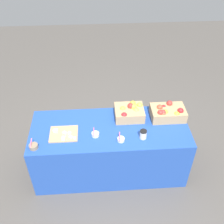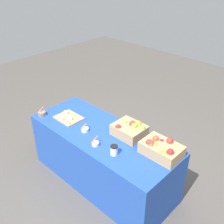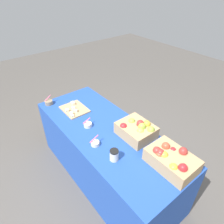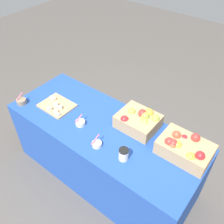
% 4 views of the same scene
% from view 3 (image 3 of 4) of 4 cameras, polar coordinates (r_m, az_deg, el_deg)
% --- Properties ---
extents(ground_plane, '(10.00, 10.00, 0.00)m').
position_cam_3_polar(ground_plane, '(2.70, -1.39, -17.18)').
color(ground_plane, '#56514C').
extents(table, '(1.90, 0.76, 0.74)m').
position_cam_3_polar(table, '(2.42, -1.51, -11.81)').
color(table, '#234CAD').
rests_on(table, ground_plane).
extents(apple_crate_left, '(0.42, 0.28, 0.18)m').
position_cam_3_polar(apple_crate_left, '(1.83, 16.32, -12.72)').
color(apple_crate_left, tan).
rests_on(apple_crate_left, table).
extents(apple_crate_middle, '(0.36, 0.30, 0.18)m').
position_cam_3_polar(apple_crate_middle, '(2.06, 7.00, -4.92)').
color(apple_crate_middle, tan).
rests_on(apple_crate_middle, table).
extents(cutting_board_front, '(0.33, 0.26, 0.06)m').
position_cam_3_polar(cutting_board_front, '(2.49, -10.62, 0.81)').
color(cutting_board_front, tan).
rests_on(cutting_board_front, table).
extents(sample_bowl_near, '(0.10, 0.10, 0.11)m').
position_cam_3_polar(sample_bowl_near, '(2.68, -17.42, 2.62)').
color(sample_bowl_near, gray).
rests_on(sample_bowl_near, table).
extents(sample_bowl_mid, '(0.08, 0.10, 0.10)m').
position_cam_3_polar(sample_bowl_mid, '(1.98, -4.79, -8.78)').
color(sample_bowl_mid, silver).
rests_on(sample_bowl_mid, table).
extents(sample_bowl_far, '(0.09, 0.09, 0.09)m').
position_cam_3_polar(sample_bowl_far, '(2.21, -6.86, -3.56)').
color(sample_bowl_far, silver).
rests_on(sample_bowl_far, table).
extents(coffee_cup, '(0.08, 0.08, 0.11)m').
position_cam_3_polar(coffee_cup, '(1.83, 0.61, -12.06)').
color(coffee_cup, silver).
rests_on(coffee_cup, table).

